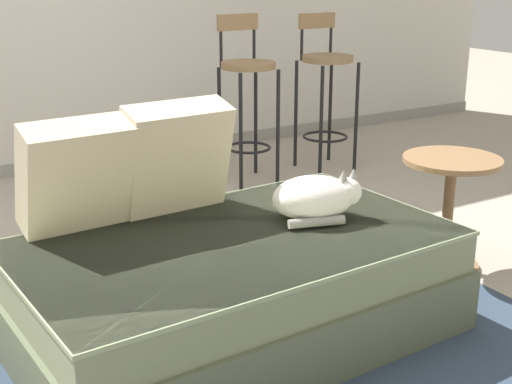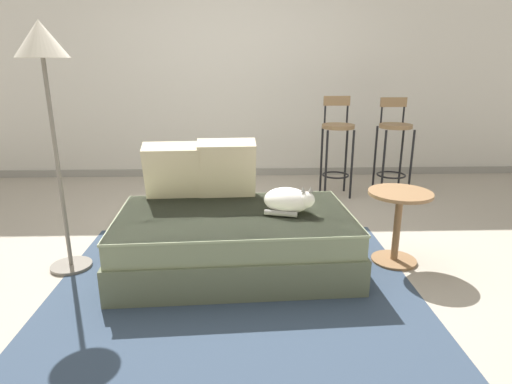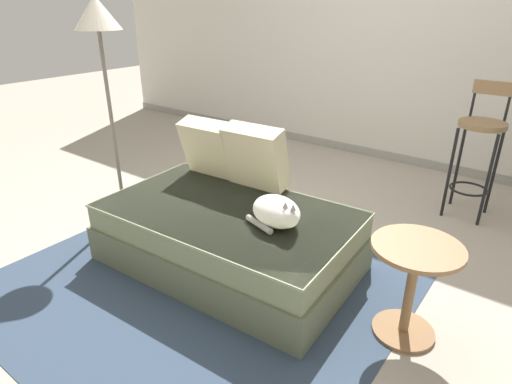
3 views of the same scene
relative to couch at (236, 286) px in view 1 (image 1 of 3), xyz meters
name	(u,v)px [view 1 (image 1 of 3)]	position (x,y,z in m)	size (l,w,h in m)	color
ground_plane	(190,296)	(0.00, 0.40, -0.21)	(16.00, 16.00, 0.00)	#A89E8E
wall_baseboard_trim	(46,166)	(0.00, 2.60, -0.16)	(8.00, 0.02, 0.09)	gray
area_rug	(279,371)	(0.00, -0.30, -0.20)	(2.31, 2.06, 0.01)	#334256
couch	(236,286)	(0.00, 0.00, 0.00)	(1.65, 1.03, 0.41)	#636B50
throw_pillow_corner	(77,175)	(-0.46, 0.36, 0.42)	(0.42, 0.28, 0.43)	beige
throw_pillow_middle	(175,157)	(-0.06, 0.38, 0.42)	(0.44, 0.27, 0.45)	beige
cat	(316,197)	(0.37, 0.01, 0.28)	(0.38, 0.32, 0.20)	white
bar_stool_near_window	(247,87)	(1.07, 1.72, 0.41)	(0.34, 0.34, 1.05)	black
bar_stool_by_doorway	(326,81)	(1.68, 1.72, 0.40)	(0.34, 0.34, 1.04)	black
side_table	(449,197)	(1.15, 0.06, 0.14)	(0.44, 0.44, 0.53)	olive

